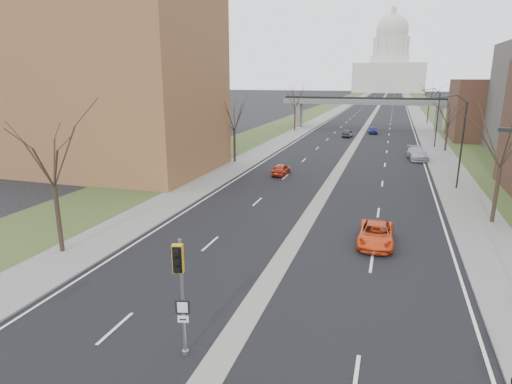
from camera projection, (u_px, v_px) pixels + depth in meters
The scene contains 24 objects.
road_surface at pixel (378, 107), 152.85m from camera, with size 20.00×600.00×0.01m, color black.
median_strip at pixel (378, 107), 152.85m from camera, with size 1.20×600.00×0.02m, color gray.
sidewalk_right at pixel (414, 108), 149.32m from camera, with size 4.00×600.00×0.12m, color gray.
sidewalk_left at pixel (344, 106), 156.36m from camera, with size 4.00×600.00×0.12m, color gray.
grass_verge_right at pixel (432, 108), 147.56m from camera, with size 8.00×600.00×0.10m, color #354821.
grass_verge_left at pixel (328, 106), 158.12m from camera, with size 8.00×600.00×0.10m, color #354821.
apartment_building at pixel (98, 71), 47.19m from camera, with size 25.00×16.00×22.00m, color olive.
commercial_block_far at pixel (497, 110), 71.49m from camera, with size 14.00×14.00×10.00m, color #493122.
pedestrian_bridge at pixel (366, 105), 87.18m from camera, with size 34.00×3.00×6.45m.
capitol at pixel (390, 65), 304.48m from camera, with size 48.00×42.00×55.75m.
streetlight_mid at pixel (456, 115), 39.24m from camera, with size 2.61×0.20×8.70m.
streetlight_far at pixel (433, 101), 63.17m from camera, with size 2.61×0.20×8.70m.
tree_left_a at pixel (49, 144), 24.27m from camera, with size 7.20×7.20×9.40m.
tree_left_b at pixel (234, 112), 51.98m from camera, with size 6.75×6.75×8.81m.
tree_left_c at pixel (295, 95), 83.06m from camera, with size 7.65×7.65×9.99m.
tree_right_a at pixel (505, 132), 29.53m from camera, with size 7.20×7.20×9.40m.
tree_right_b at pixel (450, 110), 60.11m from camera, with size 6.30×6.30×8.22m.
tree_right_c at pixel (430, 92), 96.60m from camera, with size 7.65×7.65×9.99m.
signal_pole_median at pixel (180, 279), 15.32m from camera, with size 0.63×0.79×4.73m.
car_left_near at pixel (281, 169), 46.58m from camera, with size 1.46×3.63×1.24m, color #B42C14.
car_left_far at pixel (348, 134), 76.17m from camera, with size 1.30×3.72×1.22m, color black.
car_right_near at pixel (376, 234), 27.18m from camera, with size 2.18×4.74×1.32m, color #DB4317.
car_right_mid at pixel (417, 154), 55.14m from camera, with size 2.18×5.37×1.56m, color #A2A1A8.
car_right_far at pixel (373, 130), 80.96m from camera, with size 1.55×3.86×1.32m, color navy.
Camera 1 is at (5.54, -11.43, 10.30)m, focal length 30.00 mm.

